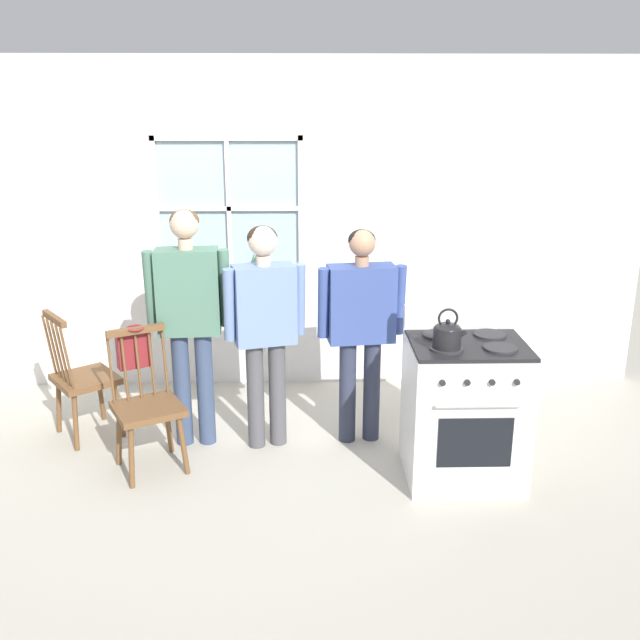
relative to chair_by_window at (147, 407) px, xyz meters
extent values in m
plane|color=#B2AD9E|center=(0.67, 0.11, -0.44)|extent=(16.00, 16.00, 0.00)
cube|color=white|center=(-1.35, 1.51, 0.91)|extent=(2.36, 0.06, 2.70)
cube|color=white|center=(2.45, 1.51, 0.91)|extent=(2.83, 0.06, 2.70)
cube|color=white|center=(0.43, 1.51, 0.03)|extent=(1.21, 0.06, 0.94)
cube|color=white|center=(0.43, 1.51, 1.96)|extent=(1.21, 0.06, 0.60)
cube|color=silver|center=(0.43, 1.43, 0.49)|extent=(1.27, 0.10, 0.03)
cube|color=#9EB7C6|center=(0.43, 1.52, 1.08)|extent=(1.15, 0.01, 1.10)
cube|color=silver|center=(0.43, 1.49, 1.08)|extent=(0.04, 0.02, 1.16)
cube|color=silver|center=(0.43, 1.49, 1.08)|extent=(1.21, 0.02, 0.04)
cube|color=silver|center=(-0.15, 1.49, 1.08)|extent=(0.04, 0.03, 1.16)
cube|color=silver|center=(1.02, 1.49, 1.08)|extent=(0.04, 0.03, 1.16)
cube|color=silver|center=(0.43, 1.49, 1.64)|extent=(1.21, 0.03, 0.04)
cube|color=silver|center=(0.43, 1.49, 0.52)|extent=(1.21, 0.03, 0.04)
cube|color=brown|center=(0.01, -0.02, 0.00)|extent=(0.56, 0.55, 0.04)
cylinder|color=brown|center=(-0.07, -0.24, -0.23)|extent=(0.06, 0.09, 0.42)
cylinder|color=brown|center=(0.23, -0.08, -0.23)|extent=(0.09, 0.06, 0.42)
cylinder|color=brown|center=(-0.21, 0.04, -0.23)|extent=(0.09, 0.06, 0.42)
cylinder|color=brown|center=(0.09, 0.20, -0.23)|extent=(0.06, 0.09, 0.42)
cylinder|color=brown|center=(-0.23, 0.05, 0.24)|extent=(0.05, 0.07, 0.48)
cylinder|color=brown|center=(-0.15, 0.09, 0.24)|extent=(0.05, 0.07, 0.48)
cylinder|color=brown|center=(-0.07, 0.13, 0.24)|extent=(0.05, 0.07, 0.48)
cylinder|color=brown|center=(0.01, 0.17, 0.24)|extent=(0.05, 0.07, 0.48)
cylinder|color=brown|center=(0.09, 0.21, 0.24)|extent=(0.05, 0.07, 0.48)
cube|color=brown|center=(-0.07, 0.13, 0.49)|extent=(0.36, 0.21, 0.04)
cube|color=brown|center=(-0.55, 0.51, 0.00)|extent=(0.57, 0.58, 0.04)
cylinder|color=brown|center=(-0.32, 0.47, -0.23)|extent=(0.09, 0.06, 0.42)
cylinder|color=brown|center=(-0.52, 0.74, -0.23)|extent=(0.06, 0.09, 0.42)
cylinder|color=brown|center=(-0.57, 0.28, -0.23)|extent=(0.06, 0.09, 0.42)
cylinder|color=brown|center=(-0.78, 0.55, -0.23)|extent=(0.09, 0.06, 0.42)
cylinder|color=brown|center=(-0.58, 0.26, 0.24)|extent=(0.06, 0.06, 0.48)
cylinder|color=brown|center=(-0.63, 0.33, 0.24)|extent=(0.06, 0.06, 0.48)
cylinder|color=brown|center=(-0.68, 0.41, 0.24)|extent=(0.06, 0.06, 0.48)
cylinder|color=brown|center=(-0.74, 0.48, 0.24)|extent=(0.06, 0.06, 0.48)
cylinder|color=brown|center=(-0.79, 0.55, 0.24)|extent=(0.06, 0.06, 0.48)
cube|color=brown|center=(-0.68, 0.41, 0.49)|extent=(0.26, 0.33, 0.04)
cylinder|color=#384766|center=(0.17, 0.36, -0.02)|extent=(0.12, 0.12, 0.83)
cylinder|color=#384766|center=(0.33, 0.37, -0.02)|extent=(0.12, 0.12, 0.83)
cube|color=#4C7560|center=(0.25, 0.36, 0.69)|extent=(0.43, 0.24, 0.59)
cylinder|color=#4C7560|center=(0.01, 0.32, 0.71)|extent=(0.08, 0.12, 0.54)
cylinder|color=#4C7560|center=(0.50, 0.36, 0.71)|extent=(0.08, 0.12, 0.54)
cylinder|color=beige|center=(0.25, 0.36, 1.02)|extent=(0.10, 0.10, 0.07)
sphere|color=beige|center=(0.25, 0.36, 1.15)|extent=(0.19, 0.19, 0.19)
ellipsoid|color=brown|center=(0.25, 0.38, 1.17)|extent=(0.20, 0.20, 0.16)
cylinder|color=#4C4C51|center=(0.69, 0.30, -0.05)|extent=(0.12, 0.12, 0.77)
cylinder|color=#4C4C51|center=(0.84, 0.34, -0.05)|extent=(0.12, 0.12, 0.77)
cube|color=#6B84B7|center=(0.77, 0.32, 0.61)|extent=(0.45, 0.31, 0.54)
cylinder|color=#6B84B7|center=(0.54, 0.24, 0.63)|extent=(0.10, 0.13, 0.50)
cylinder|color=#6B84B7|center=(1.01, 0.36, 0.63)|extent=(0.10, 0.13, 0.50)
cylinder|color=beige|center=(0.77, 0.32, 0.91)|extent=(0.10, 0.10, 0.07)
sphere|color=beige|center=(0.77, 0.32, 1.04)|extent=(0.20, 0.20, 0.20)
ellipsoid|color=#332319|center=(0.76, 0.33, 1.06)|extent=(0.20, 0.20, 0.16)
cylinder|color=#2D3347|center=(1.34, 0.37, -0.06)|extent=(0.12, 0.12, 0.76)
cylinder|color=#2D3347|center=(1.52, 0.39, -0.06)|extent=(0.12, 0.12, 0.76)
cube|color=#384C8E|center=(1.43, 0.38, 0.59)|extent=(0.48, 0.26, 0.53)
cylinder|color=#384C8E|center=(1.17, 0.33, 0.61)|extent=(0.09, 0.12, 0.50)
cylinder|color=#384C8E|center=(1.70, 0.40, 0.61)|extent=(0.09, 0.12, 0.50)
cylinder|color=tan|center=(1.43, 0.38, 0.89)|extent=(0.10, 0.10, 0.06)
sphere|color=tan|center=(1.43, 0.38, 1.01)|extent=(0.18, 0.18, 0.18)
ellipsoid|color=black|center=(1.43, 0.40, 1.03)|extent=(0.19, 0.19, 0.15)
cube|color=white|center=(2.06, -0.14, 0.01)|extent=(0.73, 0.64, 0.90)
cube|color=black|center=(2.06, -0.14, 0.47)|extent=(0.72, 0.61, 0.02)
cylinder|color=#2D2D30|center=(1.90, -0.27, 0.49)|extent=(0.20, 0.20, 0.02)
cylinder|color=#2D2D30|center=(2.22, -0.27, 0.49)|extent=(0.20, 0.20, 0.02)
cylinder|color=#2D2D30|center=(1.90, -0.01, 0.49)|extent=(0.20, 0.20, 0.02)
cylinder|color=#2D2D30|center=(2.22, -0.01, 0.49)|extent=(0.20, 0.20, 0.02)
cube|color=white|center=(2.06, 0.15, 0.56)|extent=(0.73, 0.06, 0.16)
cube|color=black|center=(2.06, -0.47, -0.04)|extent=(0.45, 0.01, 0.32)
cylinder|color=silver|center=(2.06, -0.49, 0.21)|extent=(0.51, 0.02, 0.02)
cylinder|color=#232326|center=(1.84, -0.47, 0.35)|extent=(0.04, 0.02, 0.04)
cylinder|color=#232326|center=(1.99, -0.47, 0.35)|extent=(0.04, 0.02, 0.04)
cylinder|color=#232326|center=(2.13, -0.47, 0.35)|extent=(0.04, 0.02, 0.04)
cylinder|color=#232326|center=(2.28, -0.47, 0.35)|extent=(0.04, 0.02, 0.04)
cylinder|color=black|center=(1.90, -0.27, 0.56)|extent=(0.17, 0.17, 0.12)
ellipsoid|color=black|center=(1.90, -0.27, 0.62)|extent=(0.16, 0.16, 0.07)
sphere|color=black|center=(1.90, -0.27, 0.66)|extent=(0.03, 0.03, 0.03)
cylinder|color=black|center=(1.98, -0.27, 0.58)|extent=(0.08, 0.03, 0.07)
torus|color=black|center=(1.90, -0.27, 0.68)|extent=(0.12, 0.01, 0.12)
cylinder|color=#935B3D|center=(0.68, 1.42, 0.55)|extent=(0.17, 0.17, 0.10)
cylinder|color=#33261C|center=(0.68, 1.42, 0.59)|extent=(0.15, 0.15, 0.01)
cone|color=#286033|center=(0.70, 1.43, 0.70)|extent=(0.06, 0.05, 0.20)
cone|color=#286033|center=(0.67, 1.44, 0.64)|extent=(0.04, 0.05, 0.09)
cone|color=#286033|center=(0.65, 1.42, 0.70)|extent=(0.09, 0.05, 0.20)
cone|color=#286033|center=(0.66, 1.40, 0.66)|extent=(0.04, 0.05, 0.12)
cone|color=#286033|center=(0.69, 1.40, 0.67)|extent=(0.06, 0.06, 0.15)
cube|color=maroon|center=(-0.11, 0.21, 0.34)|extent=(0.24, 0.18, 0.26)
torus|color=maroon|center=(-0.07, 0.14, 0.51)|extent=(0.17, 0.17, 0.01)
camera|label=1|loc=(1.03, -4.31, 1.96)|focal=40.00mm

